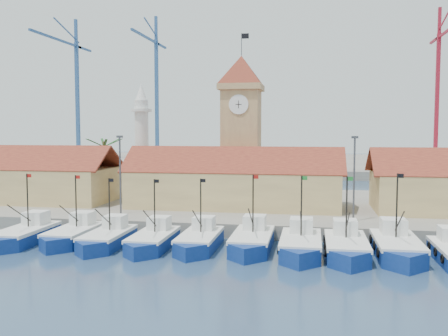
% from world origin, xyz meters
% --- Properties ---
extents(ground, '(400.00, 400.00, 0.00)m').
position_xyz_m(ground, '(0.00, 0.00, 0.00)').
color(ground, navy).
rests_on(ground, ground).
extents(quay, '(140.00, 32.00, 1.50)m').
position_xyz_m(quay, '(0.00, 24.00, 0.75)').
color(quay, gray).
rests_on(quay, ground).
extents(terminal, '(240.00, 80.00, 2.00)m').
position_xyz_m(terminal, '(0.00, 110.00, 1.00)').
color(terminal, gray).
rests_on(terminal, ground).
extents(boat_0, '(3.49, 9.55, 7.23)m').
position_xyz_m(boat_0, '(-18.23, 2.29, 0.75)').
color(boat_0, navy).
rests_on(boat_0, ground).
extents(boat_1, '(3.41, 9.34, 7.07)m').
position_xyz_m(boat_1, '(-13.54, 3.25, 0.73)').
color(boat_1, navy).
rests_on(boat_1, ground).
extents(boat_2, '(3.33, 9.12, 6.90)m').
position_xyz_m(boat_2, '(-9.62, 2.35, 0.71)').
color(boat_2, navy).
rests_on(boat_2, ground).
extents(boat_3, '(3.32, 9.10, 6.89)m').
position_xyz_m(boat_3, '(-5.08, 2.37, 0.71)').
color(boat_3, navy).
rests_on(boat_3, ground).
extents(boat_4, '(3.36, 9.21, 6.97)m').
position_xyz_m(boat_4, '(-0.72, 2.95, 0.72)').
color(boat_4, navy).
rests_on(boat_4, ground).
extents(boat_5, '(3.56, 9.76, 7.39)m').
position_xyz_m(boat_5, '(4.20, 3.39, 0.76)').
color(boat_5, navy).
rests_on(boat_5, ground).
extents(boat_6, '(3.59, 9.84, 7.44)m').
position_xyz_m(boat_6, '(8.71, 2.50, 0.77)').
color(boat_6, navy).
rests_on(boat_6, ground).
extents(boat_7, '(3.61, 9.88, 7.47)m').
position_xyz_m(boat_7, '(12.69, 2.34, 0.77)').
color(boat_7, navy).
rests_on(boat_7, ground).
extents(boat_8, '(3.75, 10.27, 7.77)m').
position_xyz_m(boat_8, '(17.05, 2.89, 0.80)').
color(boat_8, navy).
rests_on(boat_8, ground).
extents(hall_left, '(31.20, 10.13, 7.61)m').
position_xyz_m(hall_left, '(-32.00, 20.00, 3.99)').
color(hall_left, '#DDC079').
rests_on(hall_left, quay).
extents(hall_center, '(27.04, 10.13, 7.61)m').
position_xyz_m(hall_center, '(0.00, 20.00, 3.99)').
color(hall_center, '#DDC079').
rests_on(hall_center, quay).
extents(clock_tower, '(5.80, 5.80, 22.70)m').
position_xyz_m(clock_tower, '(0.00, 26.00, 11.96)').
color(clock_tower, tan).
rests_on(clock_tower, quay).
extents(minaret, '(3.00, 3.00, 16.30)m').
position_xyz_m(minaret, '(-15.00, 28.00, 9.73)').
color(minaret, silver).
rests_on(minaret, quay).
extents(palm_tree, '(5.60, 5.03, 8.39)m').
position_xyz_m(palm_tree, '(-20.00, 26.00, 6.25)').
color(palm_tree, brown).
rests_on(palm_tree, quay).
extents(lamp_posts, '(80.70, 0.25, 9.03)m').
position_xyz_m(lamp_posts, '(0.50, 12.00, 6.48)').
color(lamp_posts, '#3F3F44').
rests_on(lamp_posts, quay).
extents(crane_blue_far, '(1.00, 35.66, 42.57)m').
position_xyz_m(crane_blue_far, '(-61.56, 100.16, 25.87)').
color(crane_blue_far, '#2B5185').
rests_on(crane_blue_far, terminal).
extents(crane_blue_near, '(1.00, 31.35, 43.86)m').
position_xyz_m(crane_blue_near, '(-38.14, 106.82, 26.23)').
color(crane_blue_near, '#2B5185').
rests_on(crane_blue_near, terminal).
extents(crane_red_right, '(1.00, 32.60, 42.48)m').
position_xyz_m(crane_red_right, '(43.44, 103.62, 25.57)').
color(crane_red_right, maroon).
rests_on(crane_red_right, terminal).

